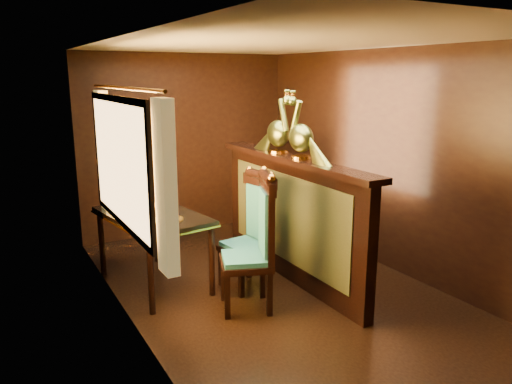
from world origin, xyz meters
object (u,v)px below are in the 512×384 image
chair_left (259,238)px  chair_right (254,226)px  peacock_left (301,125)px  dining_table (152,220)px  peacock_right (278,122)px

chair_left → chair_right: size_ratio=1.08×
chair_left → peacock_left: bearing=44.6°
dining_table → chair_right: (0.94, -0.51, -0.07)m
dining_table → peacock_right: size_ratio=2.09×
chair_right → peacock_right: (0.44, 0.25, 1.05)m
chair_left → dining_table: bearing=145.7°
chair_left → chair_right: chair_left is taller
chair_left → peacock_right: 1.41m
dining_table → peacock_left: peacock_left is taller
chair_left → peacock_left: peacock_left is taller
peacock_left → peacock_right: peacock_right is taller
dining_table → chair_left: bearing=-63.6°
chair_right → peacock_left: bearing=-32.1°
chair_left → peacock_left: 1.24m
peacock_left → chair_left: bearing=-155.8°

